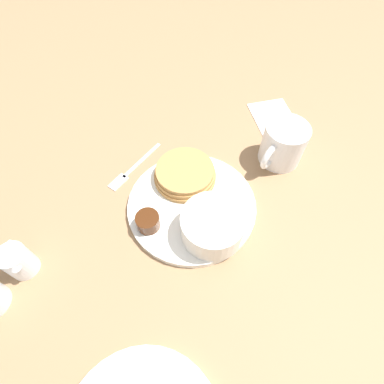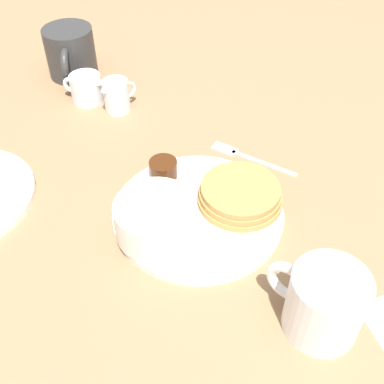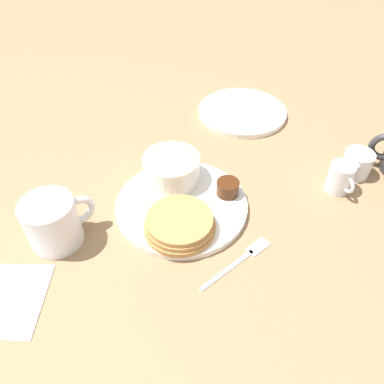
{
  "view_description": "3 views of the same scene",
  "coord_description": "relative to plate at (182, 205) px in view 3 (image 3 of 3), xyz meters",
  "views": [
    {
      "loc": [
        -0.26,
        0.12,
        0.48
      ],
      "look_at": [
        0.01,
        -0.01,
        0.03
      ],
      "focal_mm": 28.0,
      "sensor_mm": 36.0,
      "label": 1
    },
    {
      "loc": [
        -0.23,
        -0.39,
        0.49
      ],
      "look_at": [
        -0.01,
        0.0,
        0.05
      ],
      "focal_mm": 45.0,
      "sensor_mm": 36.0,
      "label": 2
    },
    {
      "loc": [
        0.46,
        -0.07,
        0.49
      ],
      "look_at": [
        0.02,
        0.02,
        0.05
      ],
      "focal_mm": 35.0,
      "sensor_mm": 36.0,
      "label": 3
    }
  ],
  "objects": [
    {
      "name": "creamer_pitcher_near",
      "position": [
        0.01,
        0.29,
        0.02
      ],
      "size": [
        0.07,
        0.04,
        0.06
      ],
      "color": "white",
      "rests_on": "ground_plane"
    },
    {
      "name": "bowl",
      "position": [
        -0.07,
        -0.01,
        0.03
      ],
      "size": [
        0.11,
        0.11,
        0.05
      ],
      "color": "white",
      "rests_on": "plate"
    },
    {
      "name": "pancake_stack",
      "position": [
        0.06,
        -0.01,
        0.02
      ],
      "size": [
        0.12,
        0.12,
        0.03
      ],
      "color": "#B78447",
      "rests_on": "plate"
    },
    {
      "name": "plate",
      "position": [
        0.0,
        0.0,
        0.0
      ],
      "size": [
        0.23,
        0.23,
        0.01
      ],
      "color": "white",
      "rests_on": "ground_plane"
    },
    {
      "name": "syrup_cup",
      "position": [
        -0.01,
        0.09,
        0.02
      ],
      "size": [
        0.04,
        0.04,
        0.03
      ],
      "color": "#47230F",
      "rests_on": "plate"
    },
    {
      "name": "far_plate",
      "position": [
        -0.28,
        0.19,
        0.0
      ],
      "size": [
        0.21,
        0.21,
        0.01
      ],
      "color": "white",
      "rests_on": "ground_plane"
    },
    {
      "name": "creamer_pitcher_far",
      "position": [
        -0.03,
        0.35,
        0.02
      ],
      "size": [
        0.06,
        0.06,
        0.05
      ],
      "color": "white",
      "rests_on": "ground_plane"
    },
    {
      "name": "butter_ramekin",
      "position": [
        -0.08,
        0.0,
        0.02
      ],
      "size": [
        0.05,
        0.05,
        0.04
      ],
      "color": "white",
      "rests_on": "plate"
    },
    {
      "name": "coffee_mug",
      "position": [
        0.03,
        -0.21,
        0.04
      ],
      "size": [
        0.08,
        0.11,
        0.08
      ],
      "color": "white",
      "rests_on": "ground_plane"
    },
    {
      "name": "fork",
      "position": [
        0.13,
        0.08,
        -0.0
      ],
      "size": [
        0.08,
        0.13,
        0.0
      ],
      "color": "silver",
      "rests_on": "ground_plane"
    },
    {
      "name": "napkin",
      "position": [
        0.14,
        -0.27,
        -0.0
      ],
      "size": [
        0.14,
        0.11,
        0.0
      ],
      "color": "white",
      "rests_on": "ground_plane"
    },
    {
      "name": "ground_plane",
      "position": [
        0.0,
        0.0,
        -0.01
      ],
      "size": [
        4.0,
        4.0,
        0.0
      ],
      "primitive_type": "plane",
      "color": "#93704C"
    }
  ]
}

